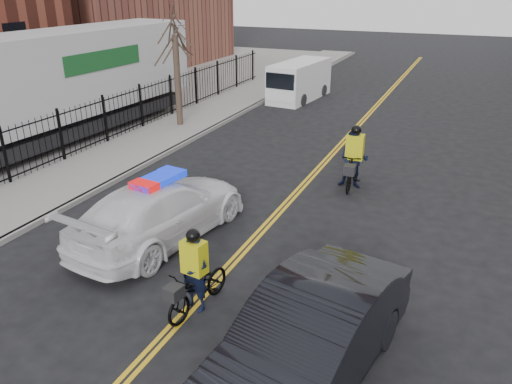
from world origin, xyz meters
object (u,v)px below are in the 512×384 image
object	(u,v)px
semi_trailer	(60,80)
cyclist_near	(195,282)
cargo_van	(299,81)
cyclist_far	(353,163)
dark_sedan	(307,341)
police_cruiser	(161,210)

from	to	relation	value
semi_trailer	cyclist_near	bearing A→B (deg)	-34.01
cargo_van	cyclist_far	distance (m)	13.25
dark_sedan	cargo_van	bearing A→B (deg)	119.30
cargo_van	cyclist_far	world-z (taller)	cyclist_far
dark_sedan	cyclist_near	distance (m)	2.99
police_cruiser	cyclist_near	bearing A→B (deg)	142.64
semi_trailer	dark_sedan	bearing A→B (deg)	-31.27
cyclist_near	cargo_van	bearing A→B (deg)	111.49
police_cruiser	semi_trailer	xyz separation A→B (m)	(-8.71, 5.87, 1.74)
semi_trailer	cyclist_far	size ratio (longest dim) A/B	6.79
police_cruiser	cyclist_far	distance (m)	6.71
cyclist_far	police_cruiser	bearing A→B (deg)	-128.74
semi_trailer	cyclist_far	world-z (taller)	semi_trailer
dark_sedan	cyclist_far	world-z (taller)	cyclist_far
dark_sedan	semi_trailer	bearing A→B (deg)	155.90
police_cruiser	cyclist_far	xyz separation A→B (m)	(3.82, 5.52, 0.03)
police_cruiser	cyclist_near	xyz separation A→B (m)	(2.40, -2.37, -0.16)
cyclist_far	cargo_van	bearing A→B (deg)	112.97
cyclist_near	cyclist_far	distance (m)	8.02
cargo_van	semi_trailer	xyz separation A→B (m)	(-6.52, -11.45, 1.52)
police_cruiser	cyclist_near	size ratio (longest dim) A/B	2.93
dark_sedan	cyclist_far	bearing A→B (deg)	108.38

